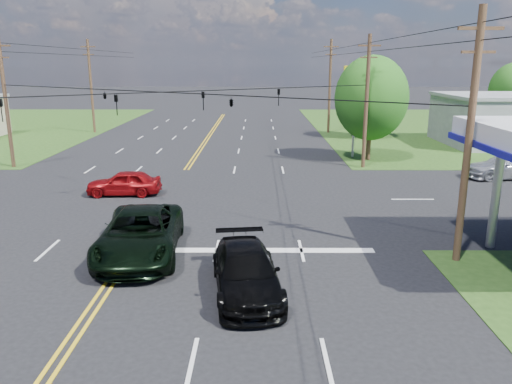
{
  "coord_description": "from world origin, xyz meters",
  "views": [
    {
      "loc": [
        5.21,
        -15.33,
        7.53
      ],
      "look_at": [
        5.12,
        6.0,
        1.99
      ],
      "focal_mm": 35.0,
      "sensor_mm": 36.0,
      "label": 1
    }
  ],
  "objects_px": {
    "pole_left_far": "(91,85)",
    "tree_right_a": "(371,98)",
    "pole_se": "(469,136)",
    "suv_black": "(246,272)",
    "tree_right_b": "(370,97)",
    "pole_right_far": "(330,85)",
    "pickup_dkgreen": "(140,234)",
    "pole_nw": "(6,100)",
    "pole_ne": "(366,100)"
  },
  "relations": [
    {
      "from": "pole_left_far",
      "to": "tree_right_a",
      "type": "bearing_deg",
      "value": -30.65
    },
    {
      "from": "pole_se",
      "to": "suv_black",
      "type": "distance_m",
      "value": 9.62
    },
    {
      "from": "pole_se",
      "to": "tree_right_a",
      "type": "xyz_separation_m",
      "value": [
        1.0,
        21.0,
        -0.05
      ]
    },
    {
      "from": "suv_black",
      "to": "pole_left_far",
      "type": "bearing_deg",
      "value": 106.79
    },
    {
      "from": "tree_right_b",
      "to": "suv_black",
      "type": "bearing_deg",
      "value": -108.03
    },
    {
      "from": "tree_right_a",
      "to": "suv_black",
      "type": "xyz_separation_m",
      "value": [
        -9.18,
        -23.89,
        -4.11
      ]
    },
    {
      "from": "pole_right_far",
      "to": "pickup_dkgreen",
      "type": "xyz_separation_m",
      "value": [
        -12.5,
        -36.5,
        -4.26
      ]
    },
    {
      "from": "pole_right_far",
      "to": "pickup_dkgreen",
      "type": "relative_size",
      "value": 1.52
    },
    {
      "from": "pole_nw",
      "to": "suv_black",
      "type": "relative_size",
      "value": 1.82
    },
    {
      "from": "pole_se",
      "to": "pole_ne",
      "type": "distance_m",
      "value": 18.0
    },
    {
      "from": "pole_left_far",
      "to": "pickup_dkgreen",
      "type": "relative_size",
      "value": 1.52
    },
    {
      "from": "pole_right_far",
      "to": "tree_right_b",
      "type": "relative_size",
      "value": 1.41
    },
    {
      "from": "pole_left_far",
      "to": "tree_right_b",
      "type": "distance_m",
      "value": 29.79
    },
    {
      "from": "pole_right_far",
      "to": "pickup_dkgreen",
      "type": "height_order",
      "value": "pole_right_far"
    },
    {
      "from": "pole_ne",
      "to": "pole_right_far",
      "type": "distance_m",
      "value": 19.0
    },
    {
      "from": "pole_se",
      "to": "pickup_dkgreen",
      "type": "relative_size",
      "value": 1.45
    },
    {
      "from": "tree_right_b",
      "to": "suv_black",
      "type": "xyz_separation_m",
      "value": [
        -11.68,
        -35.89,
        -3.46
      ]
    },
    {
      "from": "suv_black",
      "to": "pickup_dkgreen",
      "type": "bearing_deg",
      "value": 134.61
    },
    {
      "from": "pole_ne",
      "to": "pole_nw",
      "type": "bearing_deg",
      "value": 180.0
    },
    {
      "from": "pole_left_far",
      "to": "pole_right_far",
      "type": "height_order",
      "value": "same"
    },
    {
      "from": "pole_ne",
      "to": "pickup_dkgreen",
      "type": "distance_m",
      "value": 21.88
    },
    {
      "from": "pole_nw",
      "to": "pole_ne",
      "type": "xyz_separation_m",
      "value": [
        26.0,
        0.0,
        0.0
      ]
    },
    {
      "from": "pole_right_far",
      "to": "tree_right_a",
      "type": "distance_m",
      "value": 16.03
    },
    {
      "from": "pole_se",
      "to": "pole_left_far",
      "type": "distance_m",
      "value": 45.22
    },
    {
      "from": "pole_ne",
      "to": "pole_left_far",
      "type": "bearing_deg",
      "value": 143.84
    },
    {
      "from": "tree_right_a",
      "to": "pickup_dkgreen",
      "type": "height_order",
      "value": "tree_right_a"
    },
    {
      "from": "pickup_dkgreen",
      "to": "suv_black",
      "type": "xyz_separation_m",
      "value": [
        4.32,
        -3.39,
        -0.15
      ]
    },
    {
      "from": "pole_nw",
      "to": "tree_right_b",
      "type": "distance_m",
      "value": 33.1
    },
    {
      "from": "suv_black",
      "to": "pole_ne",
      "type": "bearing_deg",
      "value": 61.32
    },
    {
      "from": "tree_right_b",
      "to": "pickup_dkgreen",
      "type": "bearing_deg",
      "value": -116.21
    },
    {
      "from": "tree_right_b",
      "to": "pickup_dkgreen",
      "type": "xyz_separation_m",
      "value": [
        -16.0,
        -32.5,
        -3.31
      ]
    },
    {
      "from": "pole_nw",
      "to": "tree_right_b",
      "type": "xyz_separation_m",
      "value": [
        29.5,
        15.0,
        -0.7
      ]
    },
    {
      "from": "pole_ne",
      "to": "pole_right_far",
      "type": "xyz_separation_m",
      "value": [
        0.0,
        19.0,
        0.25
      ]
    },
    {
      "from": "pickup_dkgreen",
      "to": "pole_nw",
      "type": "bearing_deg",
      "value": 123.5
    },
    {
      "from": "pole_nw",
      "to": "pole_se",
      "type": "bearing_deg",
      "value": -34.7
    },
    {
      "from": "pole_right_far",
      "to": "suv_black",
      "type": "xyz_separation_m",
      "value": [
        -8.18,
        -39.89,
        -4.41
      ]
    },
    {
      "from": "pole_se",
      "to": "pole_ne",
      "type": "relative_size",
      "value": 1.0
    },
    {
      "from": "pole_nw",
      "to": "tree_right_a",
      "type": "height_order",
      "value": "pole_nw"
    },
    {
      "from": "pole_nw",
      "to": "tree_right_b",
      "type": "height_order",
      "value": "pole_nw"
    },
    {
      "from": "pickup_dkgreen",
      "to": "suv_black",
      "type": "bearing_deg",
      "value": -42.25
    },
    {
      "from": "tree_right_a",
      "to": "pole_right_far",
      "type": "bearing_deg",
      "value": 93.58
    },
    {
      "from": "pole_left_far",
      "to": "pole_right_far",
      "type": "bearing_deg",
      "value": 0.0
    },
    {
      "from": "pole_left_far",
      "to": "tree_right_a",
      "type": "xyz_separation_m",
      "value": [
        27.0,
        -16.0,
        -0.3
      ]
    },
    {
      "from": "pole_nw",
      "to": "suv_black",
      "type": "xyz_separation_m",
      "value": [
        17.82,
        -20.89,
        -4.16
      ]
    },
    {
      "from": "pole_right_far",
      "to": "suv_black",
      "type": "bearing_deg",
      "value": -101.59
    },
    {
      "from": "pole_nw",
      "to": "pole_right_far",
      "type": "xyz_separation_m",
      "value": [
        26.0,
        19.0,
        0.25
      ]
    },
    {
      "from": "pole_se",
      "to": "pole_nw",
      "type": "distance_m",
      "value": 31.62
    },
    {
      "from": "pole_left_far",
      "to": "suv_black",
      "type": "xyz_separation_m",
      "value": [
        17.82,
        -39.89,
        -4.41
      ]
    },
    {
      "from": "pole_right_far",
      "to": "pickup_dkgreen",
      "type": "distance_m",
      "value": 38.82
    },
    {
      "from": "pole_se",
      "to": "pole_right_far",
      "type": "relative_size",
      "value": 0.95
    }
  ]
}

